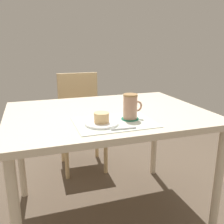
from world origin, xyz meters
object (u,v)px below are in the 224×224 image
Objects in this scene: coffee_mug at (131,106)px; dining_table at (107,122)px; pastry at (102,118)px; pastry_plate at (102,123)px; wooden_chair at (81,116)px.

dining_table is at bearing 108.16° from coffee_mug.
coffee_mug reaches higher than dining_table.
pastry_plate is at bearing 0.00° from pastry.
dining_table is 0.82m from wooden_chair.
pastry is (-0.11, -0.25, 0.12)m from dining_table.
wooden_chair is at bearing 95.02° from coffee_mug.
pastry is (-0.09, -1.05, 0.30)m from wooden_chair.
coffee_mug reaches higher than pastry_plate.
dining_table is at bearing 66.36° from pastry.
pastry_plate is (-0.11, -0.25, 0.08)m from dining_table.
coffee_mug is at bearing 96.60° from wooden_chair.
wooden_chair is at bearing 85.01° from pastry.
pastry_plate is at bearing -113.64° from dining_table.
dining_table is 0.29m from pastry_plate.
pastry is 0.57× the size of coffee_mug.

